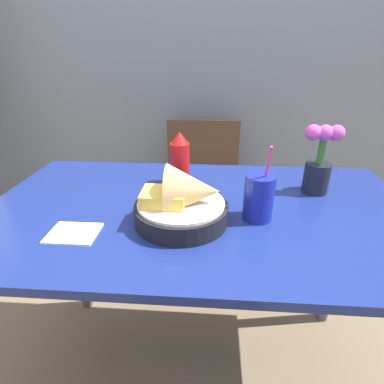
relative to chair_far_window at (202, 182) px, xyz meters
The scene contains 9 objects.
ground_plane 0.90m from the chair_far_window, 88.12° to the right, with size 12.00×12.00×0.00m, color #7A664C.
wall_window 0.85m from the chair_far_window, 85.28° to the left, with size 7.00×0.06×2.60m.
dining_table 0.76m from the chair_far_window, 88.12° to the right, with size 1.28×0.73×0.75m.
chair_far_window is the anchor object (origin of this frame).
food_basket 0.89m from the chair_far_window, 91.04° to the right, with size 0.25×0.25×0.16m.
ketchup_bottle 0.67m from the chair_far_window, 95.40° to the right, with size 0.06×0.06×0.18m.
drink_cup 0.88m from the chair_far_window, 77.28° to the right, with size 0.08×0.08×0.22m.
flower_vase 0.81m from the chair_far_window, 57.65° to the right, with size 0.12×0.08×0.22m.
napkin 1.00m from the chair_far_window, 107.49° to the right, with size 0.12×0.10×0.01m.
Camera 1 is at (0.03, -0.78, 1.17)m, focal length 28.00 mm.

